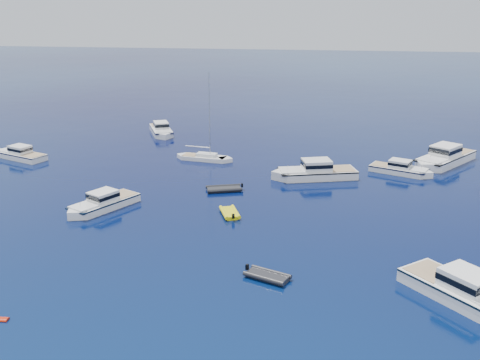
# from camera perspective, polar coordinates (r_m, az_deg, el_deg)

# --- Properties ---
(ground) EXTENTS (400.00, 400.00, 0.00)m
(ground) POSITION_cam_1_polar(r_m,az_deg,el_deg) (40.27, -7.54, -14.26)
(ground) COLOR navy
(ground) RESTS_ON ground
(motor_cruiser_right) EXTENTS (10.10, 10.89, 2.99)m
(motor_cruiser_right) POSITION_cam_1_polar(r_m,az_deg,el_deg) (46.04, 21.18, -11.05)
(motor_cruiser_right) COLOR white
(motor_cruiser_right) RESTS_ON ground
(motor_cruiser_left) EXTENTS (6.87, 9.23, 2.37)m
(motor_cruiser_left) POSITION_cam_1_polar(r_m,az_deg,el_deg) (62.13, -13.21, -2.73)
(motor_cruiser_left) COLOR white
(motor_cruiser_left) RESTS_ON ground
(motor_cruiser_centre) EXTENTS (11.51, 6.25, 2.89)m
(motor_cruiser_centre) POSITION_cam_1_polar(r_m,az_deg,el_deg) (71.00, 7.23, 0.20)
(motor_cruiser_centre) COLOR silver
(motor_cruiser_centre) RESTS_ON ground
(motor_cruiser_far_r) EXTENTS (8.55, 5.71, 2.16)m
(motor_cruiser_far_r) POSITION_cam_1_polar(r_m,az_deg,el_deg) (74.83, 15.33, 0.62)
(motor_cruiser_far_r) COLOR silver
(motor_cruiser_far_r) RESTS_ON ground
(motor_cruiser_far_l) EXTENTS (9.09, 5.85, 2.29)m
(motor_cruiser_far_l) POSITION_cam_1_polar(r_m,az_deg,el_deg) (84.12, -20.56, 1.98)
(motor_cruiser_far_l) COLOR white
(motor_cruiser_far_l) RESTS_ON ground
(motor_cruiser_distant) EXTENTS (10.34, 11.96, 3.20)m
(motor_cruiser_distant) POSITION_cam_1_polar(r_m,az_deg,el_deg) (80.64, 19.12, 1.48)
(motor_cruiser_distant) COLOR white
(motor_cruiser_distant) RESTS_ON ground
(motor_cruiser_horizon) EXTENTS (6.25, 9.56, 2.41)m
(motor_cruiser_horizon) POSITION_cam_1_polar(r_m,az_deg,el_deg) (93.49, -7.63, 4.47)
(motor_cruiser_horizon) COLOR white
(motor_cruiser_horizon) RESTS_ON ground
(sailboat_centre) EXTENTS (8.52, 3.50, 12.17)m
(sailboat_centre) POSITION_cam_1_polar(r_m,az_deg,el_deg) (78.20, -3.47, 1.96)
(sailboat_centre) COLOR silver
(sailboat_centre) RESTS_ON ground
(tender_yellow) EXTENTS (3.00, 3.90, 0.95)m
(tender_yellow) POSITION_cam_1_polar(r_m,az_deg,el_deg) (58.87, -1.00, -3.40)
(tender_yellow) COLOR yellow
(tender_yellow) RESTS_ON ground
(tender_grey_near) EXTENTS (4.17, 3.31, 0.95)m
(tender_grey_near) POSITION_cam_1_polar(r_m,az_deg,el_deg) (46.38, 2.67, -9.53)
(tender_grey_near) COLOR black
(tender_grey_near) RESTS_ON ground
(tender_grey_far) EXTENTS (4.63, 3.40, 0.95)m
(tender_grey_far) POSITION_cam_1_polar(r_m,az_deg,el_deg) (65.97, -1.57, -1.04)
(tender_grey_far) COLOR black
(tender_grey_far) RESTS_ON ground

